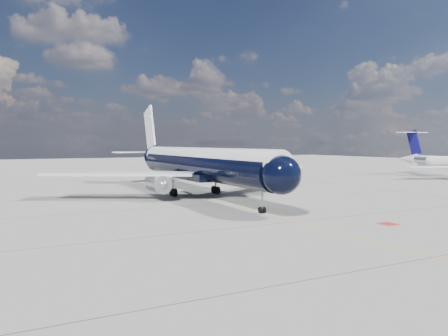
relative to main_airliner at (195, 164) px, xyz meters
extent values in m
plane|color=gray|center=(0.04, 10.30, -4.65)|extent=(320.00, 320.00, 0.00)
cube|color=#E4AB0C|center=(0.04, 5.30, -4.65)|extent=(0.16, 160.00, 0.01)
cube|color=maroon|center=(6.84, -29.70, -4.65)|extent=(1.60, 1.60, 0.01)
cylinder|color=black|center=(-0.03, -1.44, -0.21)|extent=(4.86, 40.30, 4.02)
sphere|color=black|center=(-0.47, -22.61, -0.21)|extent=(4.11, 4.11, 4.02)
cone|color=black|center=(0.49, 23.43, 0.43)|extent=(4.18, 7.49, 4.02)
cylinder|color=silver|center=(-0.03, -1.44, 0.80)|extent=(4.02, 42.40, 3.14)
cube|color=black|center=(-0.48, -22.82, 0.38)|extent=(2.57, 1.32, 0.58)
cube|color=silver|center=(-11.11, 0.38, -1.16)|extent=(20.32, 14.53, 0.34)
cube|color=silver|center=(11.12, -0.09, -1.16)|extent=(20.53, 13.89, 0.34)
cube|color=black|center=(-0.03, -1.44, -1.69)|extent=(4.67, 10.68, 1.06)
cylinder|color=silver|center=(-6.95, -3.42, -2.38)|extent=(2.47, 4.92, 2.37)
cylinder|color=silver|center=(6.81, -3.70, -2.38)|extent=(2.47, 4.92, 2.37)
sphere|color=gray|center=(-7.00, -5.64, -2.38)|extent=(1.19, 1.19, 1.16)
sphere|color=gray|center=(6.76, -5.93, -2.38)|extent=(1.19, 1.19, 1.16)
cube|color=silver|center=(-6.95, -3.20, -1.58)|extent=(0.30, 3.39, 1.16)
cube|color=silver|center=(6.81, -3.49, -1.58)|extent=(0.30, 3.39, 1.16)
cube|color=silver|center=(0.48, 22.90, 5.83)|extent=(0.48, 6.72, 9.03)
cube|color=silver|center=(0.49, 23.43, 1.28)|extent=(13.83, 3.67, 0.23)
cylinder|color=gray|center=(-0.39, -18.91, -3.33)|extent=(0.19, 0.19, 2.22)
cylinder|color=black|center=(-0.61, -18.90, -4.28)|extent=(0.21, 0.74, 0.74)
cylinder|color=black|center=(-0.18, -18.91, -4.28)|extent=(0.21, 0.74, 0.74)
cylinder|color=gray|center=(-3.38, 0.22, -3.22)|extent=(0.28, 0.28, 2.01)
cylinder|color=gray|center=(3.39, 0.07, -3.22)|extent=(0.28, 0.28, 2.01)
cylinder|color=black|center=(-3.40, -0.37, -4.07)|extent=(0.50, 1.17, 1.16)
cylinder|color=black|center=(-3.37, 0.80, -4.07)|extent=(0.50, 1.17, 1.16)
cylinder|color=black|center=(3.38, -0.51, -4.07)|extent=(0.50, 1.17, 1.16)
cylinder|color=black|center=(3.40, 0.66, -4.07)|extent=(0.50, 1.17, 1.16)
cone|color=silver|center=(64.09, 15.41, -0.92)|extent=(3.04, 5.41, 2.88)
cube|color=silver|center=(56.19, 1.26, -1.99)|extent=(13.25, 9.57, 0.23)
cylinder|color=silver|center=(61.67, 9.62, -0.92)|extent=(1.70, 3.46, 1.60)
cylinder|color=silver|center=(66.15, 9.48, -0.92)|extent=(1.70, 3.46, 1.60)
cube|color=silver|center=(62.21, 9.60, -0.92)|extent=(1.12, 1.74, 0.19)
cube|color=silver|center=(65.61, 9.50, -0.92)|extent=(1.12, 1.74, 0.19)
cube|color=#0D0B4F|center=(64.04, 13.81, 3.07)|extent=(0.39, 4.48, 6.53)
cube|color=silver|center=(64.06, 14.45, 5.63)|extent=(8.58, 2.39, 0.17)
camera|label=1|loc=(-25.88, -58.80, 2.99)|focal=35.00mm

